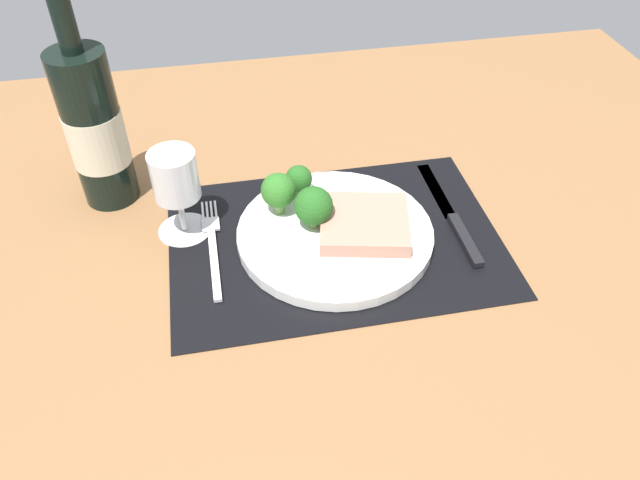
{
  "coord_description": "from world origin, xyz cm",
  "views": [
    {
      "loc": [
        -13.67,
        -59.64,
        55.8
      ],
      "look_at": [
        -2.35,
        -1.63,
        1.9
      ],
      "focal_mm": 34.72,
      "sensor_mm": 36.0,
      "label": 1
    }
  ],
  "objects": [
    {
      "name": "broccoli_near_steak",
      "position": [
        -2.63,
        1.29,
        5.28
      ],
      "size": [
        5.11,
        5.11,
        5.98
      ],
      "color": "#6B994C",
      "rests_on": "plate"
    },
    {
      "name": "broccoli_center",
      "position": [
        -3.42,
        8.15,
        4.7
      ],
      "size": [
        3.73,
        3.73,
        4.74
      ],
      "color": "#6B994C",
      "rests_on": "plate"
    },
    {
      "name": "wine_glass",
      "position": [
        -19.63,
        5.83,
        8.23
      ],
      "size": [
        7.17,
        7.17,
        12.52
      ],
      "color": "silver",
      "rests_on": "ground_plane"
    },
    {
      "name": "steak",
      "position": [
        3.78,
        -0.7,
        2.9
      ],
      "size": [
        13.58,
        13.12,
        2.0
      ],
      "primitive_type": "cube",
      "rotation": [
        0.0,
        0.0,
        -0.22
      ],
      "color": "tan",
      "rests_on": "plate"
    },
    {
      "name": "plate",
      "position": [
        0.0,
        0.0,
        1.1
      ],
      "size": [
        25.98,
        25.98,
        1.6
      ],
      "primitive_type": "cylinder",
      "color": "white",
      "rests_on": "placemat"
    },
    {
      "name": "placemat",
      "position": [
        0.0,
        0.0,
        0.15
      ],
      "size": [
        43.75,
        30.66,
        0.3
      ],
      "primitive_type": "cube",
      "color": "black",
      "rests_on": "ground_plane"
    },
    {
      "name": "knife",
      "position": [
        16.83,
        0.53,
        0.6
      ],
      "size": [
        1.8,
        23.0,
        0.8
      ],
      "rotation": [
        0.0,
        0.0,
        -0.0
      ],
      "color": "black",
      "rests_on": "placemat"
    },
    {
      "name": "broccoli_front_edge",
      "position": [
        -6.65,
        5.1,
        5.43
      ],
      "size": [
        4.72,
        4.72,
        5.97
      ],
      "color": "#6B994C",
      "rests_on": "plate"
    },
    {
      "name": "ground_plane",
      "position": [
        0.0,
        0.0,
        -1.5
      ],
      "size": [
        140.0,
        110.0,
        3.0
      ],
      "primitive_type": "cube",
      "color": "brown"
    },
    {
      "name": "wine_bottle",
      "position": [
        -29.6,
        15.66,
        11.37
      ],
      "size": [
        7.73,
        7.73,
        31.42
      ],
      "color": "black",
      "rests_on": "ground_plane"
    },
    {
      "name": "fork",
      "position": [
        -16.13,
        1.42,
        0.55
      ],
      "size": [
        2.4,
        19.2,
        0.5
      ],
      "rotation": [
        0.0,
        0.0,
        0.0
      ],
      "color": "silver",
      "rests_on": "placemat"
    }
  ]
}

